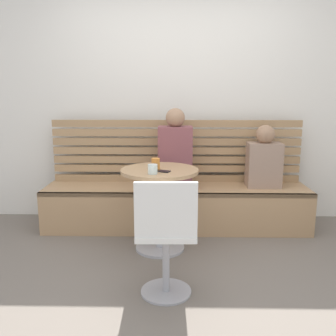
{
  "coord_description": "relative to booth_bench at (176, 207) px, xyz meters",
  "views": [
    {
      "loc": [
        -0.01,
        -2.5,
        1.4
      ],
      "look_at": [
        -0.07,
        0.66,
        0.75
      ],
      "focal_mm": 39.72,
      "sensor_mm": 36.0,
      "label": 1
    }
  ],
  "objects": [
    {
      "name": "booth_backrest",
      "position": [
        0.0,
        0.24,
        0.56
      ],
      "size": [
        2.65,
        0.04,
        0.67
      ],
      "color": "#A68157",
      "rests_on": "booth_bench"
    },
    {
      "name": "booth_bench",
      "position": [
        0.0,
        0.0,
        0.0
      ],
      "size": [
        2.7,
        0.52,
        0.44
      ],
      "color": "tan",
      "rests_on": "ground"
    },
    {
      "name": "cafe_table",
      "position": [
        -0.15,
        -0.54,
        0.3
      ],
      "size": [
        0.68,
        0.68,
        0.74
      ],
      "color": "#ADADB2",
      "rests_on": "ground"
    },
    {
      "name": "person_adult",
      "position": [
        -0.01,
        -0.01,
        0.58
      ],
      "size": [
        0.34,
        0.22,
        0.8
      ],
      "color": "brown",
      "rests_on": "booth_bench"
    },
    {
      "name": "phone_on_table",
      "position": [
        -0.12,
        -0.64,
        0.52
      ],
      "size": [
        0.16,
        0.12,
        0.01
      ],
      "primitive_type": "cube",
      "rotation": [
        0.0,
        0.0,
        1.19
      ],
      "color": "black",
      "rests_on": "cafe_table"
    },
    {
      "name": "white_chair",
      "position": [
        -0.07,
        -1.35,
        0.24
      ],
      "size": [
        0.41,
        0.41,
        0.85
      ],
      "color": "#ADADB2",
      "rests_on": "ground"
    },
    {
      "name": "cup_glass_short",
      "position": [
        -0.19,
        -0.73,
        0.56
      ],
      "size": [
        0.08,
        0.08,
        0.08
      ],
      "primitive_type": "cylinder",
      "color": "silver",
      "rests_on": "cafe_table"
    },
    {
      "name": "ground",
      "position": [
        0.0,
        -1.2,
        -0.22
      ],
      "size": [
        8.0,
        8.0,
        0.0
      ],
      "primitive_type": "plane",
      "color": "#70665B"
    },
    {
      "name": "cup_tumbler_orange",
      "position": [
        -0.18,
        -0.56,
        0.57
      ],
      "size": [
        0.07,
        0.07,
        0.1
      ],
      "primitive_type": "cylinder",
      "color": "orange",
      "rests_on": "cafe_table"
    },
    {
      "name": "person_child_left",
      "position": [
        0.9,
        0.04,
        0.5
      ],
      "size": [
        0.34,
        0.22,
        0.64
      ],
      "color": "#9E7F6B",
      "rests_on": "booth_bench"
    },
    {
      "name": "back_wall",
      "position": [
        0.0,
        0.44,
        1.23
      ],
      "size": [
        5.2,
        0.1,
        2.9
      ],
      "primitive_type": "cube",
      "color": "white",
      "rests_on": "ground"
    }
  ]
}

